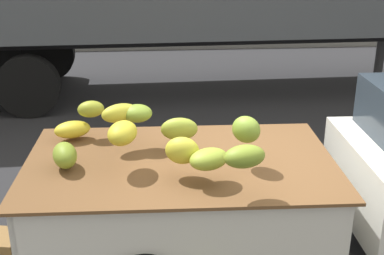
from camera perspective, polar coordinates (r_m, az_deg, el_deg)
name	(u,v)px	position (r m, az deg, el deg)	size (l,w,h in m)	color
ground	(260,247)	(5.55, 7.57, -13.04)	(220.00, 220.00, 0.00)	#28282B
curb_strip	(191,44)	(14.40, -0.10, 9.29)	(80.00, 0.80, 0.16)	gray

